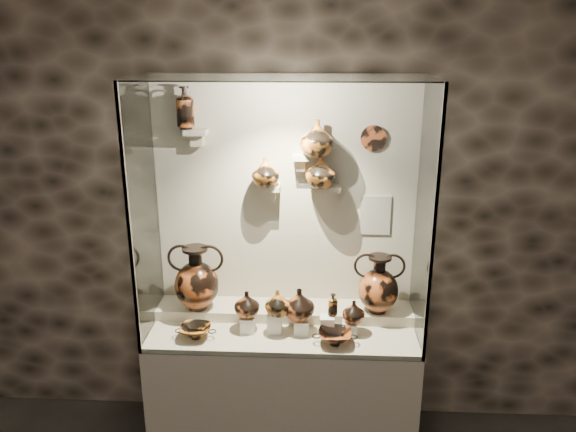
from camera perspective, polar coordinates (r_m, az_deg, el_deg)
The scene contains 35 objects.
wall_back at distance 3.67m, azimuth -0.25°, elevation 1.73°, with size 5.00×0.02×3.20m, color black.
plinth at distance 3.90m, azimuth -0.50°, elevation -16.86°, with size 1.70×0.60×0.80m, color #BEB399.
front_tier at distance 3.67m, azimuth -0.52°, elevation -11.53°, with size 1.68×0.58×0.03m, color #BCAE91.
rear_tier at distance 3.81m, azimuth -0.36°, elevation -9.79°, with size 1.70×0.25×0.10m, color #BCAE91.
back_panel at distance 3.66m, azimuth -0.26°, elevation 1.71°, with size 1.70×0.03×1.60m, color #BEB399.
glass_front at distance 3.08m, azimuth -0.89°, elevation -1.46°, with size 1.70×0.01×1.60m, color white.
glass_left at distance 3.51m, azimuth -14.47°, elevation 0.42°, with size 0.01×0.60×1.60m, color white.
glass_right at distance 3.42m, azimuth 13.76°, elevation -0.02°, with size 0.01×0.60×1.60m, color white.
glass_top at distance 3.21m, azimuth -0.60°, elevation 13.88°, with size 1.70×0.60×0.01m, color white.
frame_post_left at distance 3.25m, azimuth -15.84°, elevation -1.12°, with size 0.02×0.02×1.60m, color gray.
frame_post_right at distance 3.15m, azimuth 14.58°, elevation -1.64°, with size 0.02×0.02×1.60m, color gray.
pedestal_a at distance 3.62m, azimuth -4.11°, elevation -10.91°, with size 0.09×0.09×0.10m, color silver.
pedestal_b at distance 3.60m, azimuth -1.38°, elevation -10.79°, with size 0.09×0.09×0.13m, color silver.
pedestal_c at distance 3.60m, azimuth 1.37°, elevation -11.14°, with size 0.09×0.09×0.09m, color silver.
pedestal_d at distance 3.59m, azimuth 3.98°, elevation -10.97°, with size 0.09×0.09×0.12m, color silver.
pedestal_e at distance 3.61m, azimuth 6.24°, elevation -11.26°, with size 0.09×0.09×0.08m, color silver.
bracket_ul at distance 3.56m, azimuth -9.31°, elevation 8.44°, with size 0.14×0.12×0.04m, color #BEB399.
bracket_ca at distance 3.57m, azimuth -1.93°, elevation 2.93°, with size 0.14×0.12×0.04m, color #BEB399.
bracket_cb at distance 3.51m, azimuth 1.30°, elevation 6.05°, with size 0.10×0.12×0.04m, color #BEB399.
bracket_cc at distance 3.56m, azimuth 4.19°, elevation 2.85°, with size 0.14×0.12×0.04m, color #BEB399.
amphora_left at distance 3.72m, azimuth -9.28°, elevation -6.22°, with size 0.35×0.35×0.43m, color #9F491E, non-canonical shape.
amphora_right at distance 3.68m, azimuth 9.19°, elevation -6.80°, with size 0.31×0.31×0.39m, color #9F491E, non-canonical shape.
jug_a at distance 3.57m, azimuth -4.20°, elevation -8.91°, with size 0.16×0.16×0.17m, color #9F491E.
jug_b at distance 3.51m, azimuth -1.06°, elevation -8.82°, with size 0.16×0.16×0.16m, color #C56D22.
jug_c at distance 3.54m, azimuth 1.14°, elevation -8.94°, with size 0.19×0.19×0.20m, color #9F491E.
jug_e at distance 3.56m, azimuth 6.69°, elevation -9.62°, with size 0.14×0.14×0.15m, color #9F491E.
lekythos_small at distance 3.54m, azimuth 4.58°, elevation -8.84°, with size 0.07×0.07×0.17m, color #C56D22, non-canonical shape.
kylix_left at distance 3.59m, azimuth -9.36°, elevation -11.43°, with size 0.25×0.21×0.10m, color #C56D22, non-canonical shape.
kylix_right at distance 3.49m, azimuth 4.78°, elevation -12.08°, with size 0.26×0.22×0.10m, color #9F491E, non-canonical shape.
lekythos_tall at distance 3.54m, azimuth -10.43°, elevation 11.04°, with size 0.12×0.12×0.30m, color #9F491E, non-canonical shape.
ovoid_vase_a at distance 3.51m, azimuth -2.30°, elevation 4.49°, with size 0.17×0.17×0.18m, color #C56D22.
ovoid_vase_b at distance 3.43m, azimuth 2.94°, elevation 7.92°, with size 0.21×0.21×0.22m, color #C56D22.
ovoid_vase_c at distance 3.48m, azimuth 3.32°, elevation 4.52°, with size 0.19×0.19×0.20m, color #C56D22.
wall_plate at distance 3.55m, azimuth 8.68°, elevation 7.83°, with size 0.16×0.16×0.02m, color #9D441F.
info_placard at distance 3.68m, azimuth 8.87°, elevation 0.07°, with size 0.20×0.01×0.26m, color beige.
Camera 1 is at (0.20, -1.01, 2.62)m, focal length 35.00 mm.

